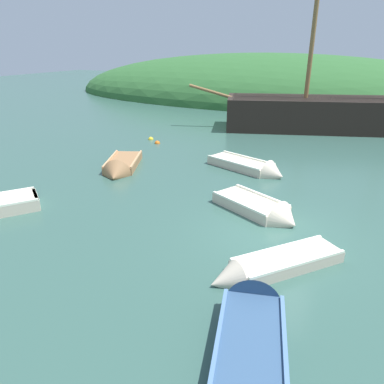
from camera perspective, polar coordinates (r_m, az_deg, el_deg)
The scene contains 10 objects.
ground_plane at distance 11.15m, azimuth 12.86°, elevation -6.54°, with size 120.00×120.00×0.00m, color #33564C.
shore_hill at distance 41.92m, azimuth 11.53°, elevation 14.51°, with size 46.95×21.41×9.16m, color #2D602D.
sailing_ship at distance 26.42m, azimuth 23.72°, elevation 10.61°, with size 18.24×8.40×11.87m.
rowboat_portside at distance 16.67m, azimuth -11.21°, elevation 3.76°, with size 2.48×3.63×1.23m.
rowboat_outer_right at distance 16.48m, azimuth 9.38°, elevation 3.71°, with size 3.96×2.42×1.15m.
rowboat_outer_left at distance 7.63m, azimuth 9.40°, elevation -20.31°, with size 1.94×3.37×1.18m.
rowboat_far at distance 12.28m, azimuth 11.03°, elevation -2.98°, with size 3.37×2.50×1.18m.
rowboat_center at distance 9.39m, azimuth 12.10°, elevation -11.71°, with size 3.07×3.35×0.87m.
buoy_yellow at distance 22.10m, azimuth -6.54°, elevation 8.25°, with size 0.32×0.32×0.32m, color yellow.
buoy_orange at distance 21.14m, azimuth -5.51°, elevation 7.65°, with size 0.32×0.32×0.32m, color orange.
Camera 1 is at (1.78, -9.68, 5.24)m, focal length 33.74 mm.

